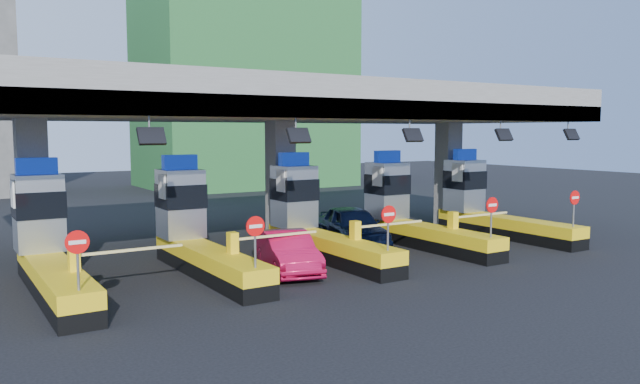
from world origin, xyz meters
TOP-DOWN VIEW (x-y plane):
  - ground at (0.00, 0.00)m, footprint 120.00×120.00m
  - toll_canopy at (0.00, 2.87)m, footprint 28.00×12.09m
  - toll_lane_far_left at (-10.00, 0.28)m, footprint 4.43×8.00m
  - toll_lane_left at (-5.00, 0.28)m, footprint 4.43×8.00m
  - toll_lane_center at (0.00, 0.28)m, footprint 4.43×8.00m
  - toll_lane_right at (5.00, 0.28)m, footprint 4.43×8.00m
  - toll_lane_far_right at (10.00, 0.28)m, footprint 4.43×8.00m
  - bg_building_scaffold at (12.00, 32.00)m, footprint 18.00×12.00m
  - van at (2.58, 1.14)m, footprint 3.36×5.53m
  - red_car at (-2.36, -1.83)m, footprint 2.66×4.72m

SIDE VIEW (x-z plane):
  - ground at x=0.00m, z-range 0.00..0.00m
  - red_car at x=-2.36m, z-range 0.00..1.47m
  - van at x=2.58m, z-range 0.00..1.76m
  - toll_lane_far_left at x=-10.00m, z-range -0.68..3.47m
  - toll_lane_left at x=-5.00m, z-range -0.68..3.47m
  - toll_lane_center at x=0.00m, z-range -0.68..3.47m
  - toll_lane_right at x=5.00m, z-range -0.68..3.47m
  - toll_lane_far_right at x=10.00m, z-range -0.68..3.47m
  - toll_canopy at x=0.00m, z-range 2.63..9.63m
  - bg_building_scaffold at x=12.00m, z-range 0.00..28.00m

